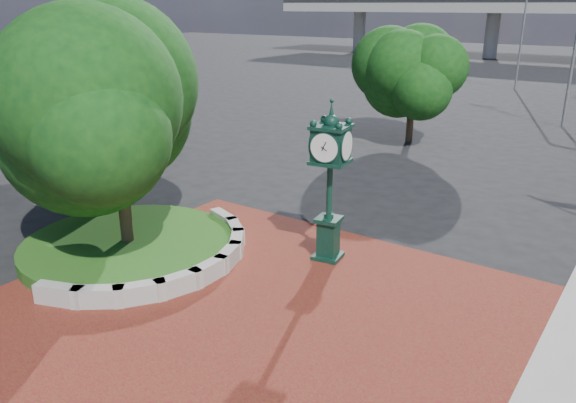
% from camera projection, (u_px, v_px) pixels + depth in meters
% --- Properties ---
extents(ground, '(200.00, 200.00, 0.00)m').
position_uv_depth(ground, '(263.00, 301.00, 13.88)').
color(ground, black).
rests_on(ground, ground).
extents(plaza, '(12.00, 12.00, 0.04)m').
position_uv_depth(plaza, '(237.00, 317.00, 13.10)').
color(plaza, maroon).
rests_on(plaza, ground).
extents(planter_wall, '(2.96, 6.77, 0.54)m').
position_uv_depth(planter_wall, '(184.00, 263.00, 15.26)').
color(planter_wall, '#9E9B93').
rests_on(planter_wall, ground).
extents(grass_bed, '(6.10, 6.10, 0.40)m').
position_uv_depth(grass_bed, '(129.00, 246.00, 16.52)').
color(grass_bed, '#1A4F16').
rests_on(grass_bed, ground).
extents(tree_planter, '(5.20, 5.20, 6.33)m').
position_uv_depth(tree_planter, '(116.00, 128.00, 15.35)').
color(tree_planter, '#38281C').
rests_on(tree_planter, ground).
extents(tree_northwest, '(5.60, 5.60, 6.93)m').
position_uv_depth(tree_northwest, '(87.00, 75.00, 23.41)').
color(tree_northwest, '#38281C').
rests_on(tree_northwest, ground).
extents(tree_street, '(4.40, 4.40, 5.45)m').
position_uv_depth(tree_street, '(413.00, 80.00, 28.87)').
color(tree_street, '#38281C').
rests_on(tree_street, ground).
extents(post_clock, '(1.06, 1.06, 4.53)m').
position_uv_depth(post_clock, '(330.00, 176.00, 15.34)').
color(post_clock, black).
rests_on(post_clock, ground).
extents(street_lamp_far, '(1.94, 0.87, 9.03)m').
position_uv_depth(street_lamp_far, '(526.00, 25.00, 46.06)').
color(street_lamp_far, slate).
rests_on(street_lamp_far, ground).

